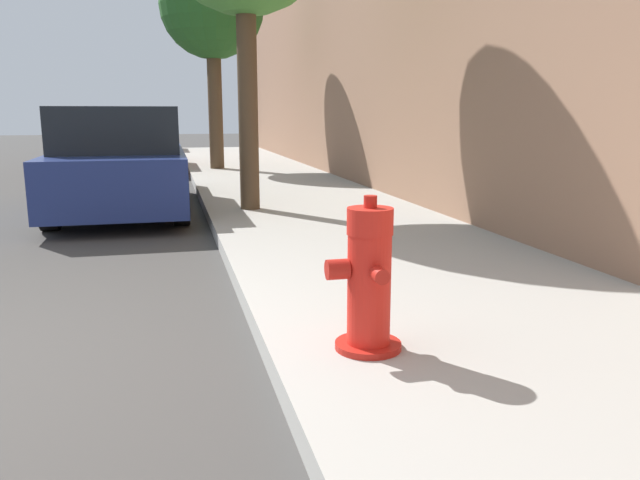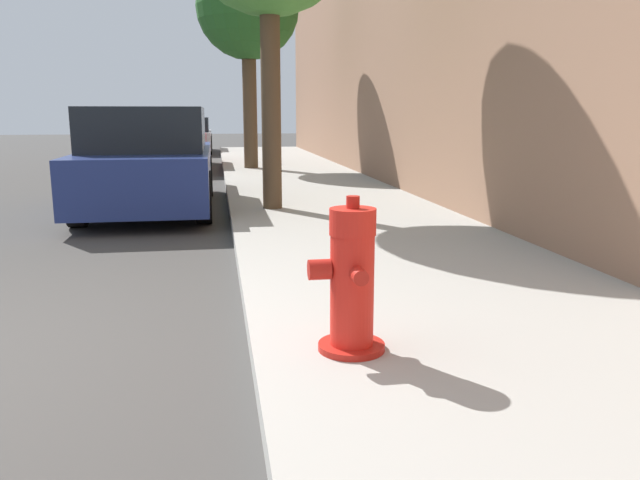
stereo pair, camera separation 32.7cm
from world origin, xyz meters
TOP-DOWN VIEW (x-y plane):
  - sidewalk_slab at (3.22, 0.00)m, footprint 2.82×40.00m
  - fire_hydrant at (2.33, -0.32)m, footprint 0.41×0.42m
  - parked_car_near at (0.72, 5.85)m, footprint 1.73×4.27m
  - parked_car_mid at (0.52, 12.64)m, footprint 1.82×4.35m
  - parked_car_far at (0.63, 19.24)m, footprint 1.79×4.43m
  - street_tree_far at (2.45, 11.04)m, footprint 2.26×2.26m

SIDE VIEW (x-z plane):
  - sidewalk_slab at x=3.22m, z-range 0.00..0.15m
  - fire_hydrant at x=2.33m, z-range 0.11..0.93m
  - parked_car_far at x=0.63m, z-range -0.01..1.22m
  - parked_car_mid at x=0.52m, z-range -0.03..1.35m
  - parked_car_near at x=0.72m, z-range -0.03..1.43m
  - street_tree_far at x=2.45m, z-range 1.29..5.93m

